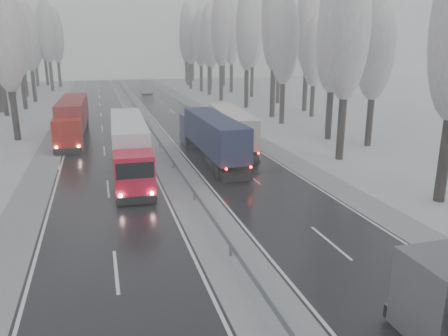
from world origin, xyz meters
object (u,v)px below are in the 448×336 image
box_truck_distant (147,86)px  truck_red_red (73,116)px  truck_cream_box (229,125)px  truck_blue_box (211,134)px  truck_red_white (129,143)px

box_truck_distant → truck_red_red: size_ratio=0.51×
truck_red_red → truck_cream_box: bearing=-29.2°
truck_blue_box → truck_cream_box: truck_blue_box is taller
truck_blue_box → box_truck_distant: truck_blue_box is taller
truck_blue_box → truck_red_red: 17.46m
truck_cream_box → box_truck_distant: 55.36m
truck_blue_box → truck_red_red: bearing=132.1°
truck_blue_box → truck_red_red: size_ratio=0.96×
box_truck_distant → truck_red_white: 62.04m
truck_blue_box → truck_cream_box: 4.98m
truck_blue_box → truck_red_white: bearing=-163.7°
truck_cream_box → truck_blue_box: bearing=-120.0°
truck_blue_box → truck_red_red: (-11.82, 12.85, 0.10)m
truck_red_white → truck_red_red: size_ratio=0.99×
truck_blue_box → truck_cream_box: size_ratio=1.04×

